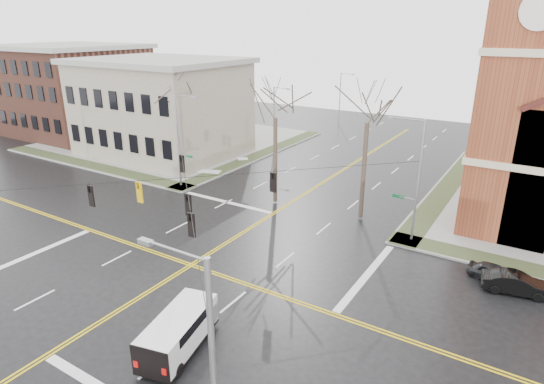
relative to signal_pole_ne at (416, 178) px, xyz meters
The scene contains 18 objects.
ground 16.88m from the signal_pole_ne, 134.55° to the right, with size 120.00×120.00×0.00m, color black.
sidewalks 16.86m from the signal_pole_ne, 134.55° to the right, with size 80.00×80.00×0.17m.
road_markings 16.88m from the signal_pole_ne, 134.55° to the right, with size 100.00×100.00×0.01m.
civic_building_a 34.39m from the signal_pole_ne, 165.69° to the left, with size 18.00×14.00×11.00m, color gray.
civic_building_b 54.36m from the signal_pole_ne, 168.86° to the left, with size 18.00×16.00×12.00m, color brown.
signal_pole_ne is the anchor object (origin of this frame).
signal_pole_nw 22.64m from the signal_pole_ne, behind, with size 2.75×0.22×9.00m.
signal_pole_se 23.00m from the signal_pole_ne, 90.00° to the right, with size 2.75×0.22×9.00m.
span_wires 16.19m from the signal_pole_ne, 134.55° to the right, with size 23.02×23.02×0.03m.
traffic_signals 16.63m from the signal_pole_ne, 132.94° to the right, with size 8.21×8.26×1.30m.
streetlight_north_a 27.48m from the signal_pole_ne, 143.10° to the left, with size 2.30×0.20×8.00m.
streetlight_north_b 42.61m from the signal_pole_ne, 121.05° to the left, with size 2.30×0.20×8.00m.
cargo_van 19.40m from the signal_pole_ne, 108.89° to the right, with size 3.00×5.30×1.90m.
parked_car_a 8.09m from the signal_pole_ne, 24.39° to the right, with size 1.27×3.15×1.07m, color black.
parked_car_b 9.40m from the signal_pole_ne, 26.31° to the right, with size 1.36×3.90×1.28m, color black.
tree_nw_far 25.29m from the signal_pole_ne, behind, with size 4.00×4.00×11.37m.
tree_nw_near 13.01m from the signal_pole_ne, behind, with size 4.00×4.00×11.40m.
tree_ne 6.15m from the signal_pole_ne, 157.56° to the left, with size 4.00×4.00×11.83m.
Camera 1 is at (18.90, -19.95, 15.16)m, focal length 30.00 mm.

